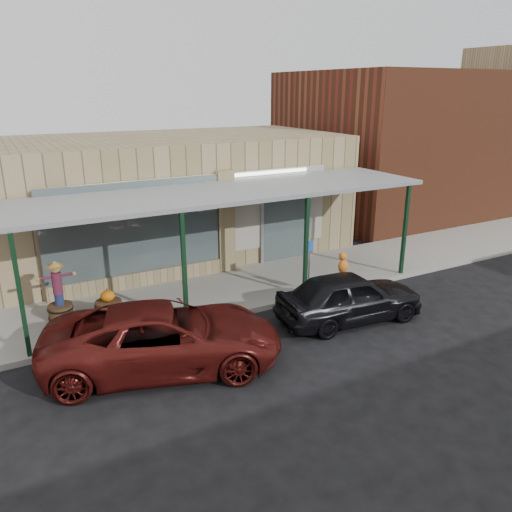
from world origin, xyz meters
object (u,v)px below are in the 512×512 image
barrel_scarecrow (59,300)px  parked_sedan (350,297)px  barrel_pumpkin (109,307)px  handicap_sign (309,259)px  car_maroon (164,337)px

barrel_scarecrow → parked_sedan: (6.66, -3.29, -0.02)m
barrel_scarecrow → barrel_pumpkin: (1.11, -0.45, -0.25)m
parked_sedan → barrel_pumpkin: bearing=68.3°
barrel_pumpkin → handicap_sign: handicap_sign is taller
barrel_pumpkin → barrel_scarecrow: bearing=157.8°
handicap_sign → car_maroon: handicap_sign is taller
barrel_pumpkin → handicap_sign: (5.58, -0.90, 0.68)m
barrel_pumpkin → parked_sedan: size_ratio=0.22×
handicap_sign → parked_sedan: (-0.04, -1.93, -0.44)m
car_maroon → handicap_sign: bearing=-52.4°
barrel_pumpkin → handicap_sign: 5.70m
barrel_scarecrow → parked_sedan: bearing=-29.5°
parked_sedan → barrel_scarecrow: bearing=69.1°
barrel_scarecrow → handicap_sign: barrel_scarecrow is taller
barrel_scarecrow → car_maroon: size_ratio=0.31×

